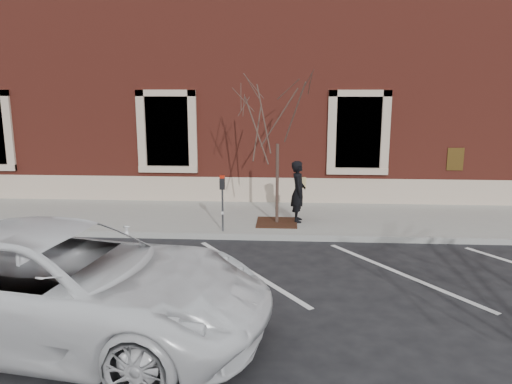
# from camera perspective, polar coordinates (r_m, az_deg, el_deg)

# --- Properties ---
(ground) EXTENTS (120.00, 120.00, 0.00)m
(ground) POSITION_cam_1_polar(r_m,az_deg,el_deg) (12.76, -0.17, -5.40)
(ground) COLOR #28282B
(ground) RESTS_ON ground
(sidewalk_near) EXTENTS (40.00, 3.50, 0.15)m
(sidewalk_near) POSITION_cam_1_polar(r_m,az_deg,el_deg) (14.41, 0.28, -3.03)
(sidewalk_near) COLOR #A3A299
(sidewalk_near) RESTS_ON ground
(curb_near) EXTENTS (40.00, 0.12, 0.15)m
(curb_near) POSITION_cam_1_polar(r_m,az_deg,el_deg) (12.69, -0.18, -5.15)
(curb_near) COLOR #9E9E99
(curb_near) RESTS_ON ground
(parking_stripes) EXTENTS (28.00, 4.40, 0.01)m
(parking_stripes) POSITION_cam_1_polar(r_m,az_deg,el_deg) (10.68, -0.94, -8.94)
(parking_stripes) COLOR silver
(parking_stripes) RESTS_ON ground
(building_civic) EXTENTS (40.00, 8.62, 8.00)m
(building_civic) POSITION_cam_1_polar(r_m,az_deg,el_deg) (19.89, 1.30, 12.57)
(building_civic) COLOR maroon
(building_civic) RESTS_ON ground
(man) EXTENTS (0.41, 0.62, 1.69)m
(man) POSITION_cam_1_polar(r_m,az_deg,el_deg) (13.68, 4.85, 0.06)
(man) COLOR black
(man) RESTS_ON sidewalk_near
(parking_meter) EXTENTS (0.13, 0.10, 1.46)m
(parking_meter) POSITION_cam_1_polar(r_m,az_deg,el_deg) (12.68, -3.87, -0.10)
(parking_meter) COLOR #595B60
(parking_meter) RESTS_ON sidewalk_near
(tree_grate) EXTENTS (1.10, 1.10, 0.03)m
(tree_grate) POSITION_cam_1_polar(r_m,az_deg,el_deg) (13.67, 2.40, -3.50)
(tree_grate) COLOR #3A1A12
(tree_grate) RESTS_ON sidewalk_near
(sapling) EXTENTS (2.37, 2.37, 3.95)m
(sapling) POSITION_cam_1_polar(r_m,az_deg,el_deg) (13.19, 2.50, 8.08)
(sapling) COLOR #46322A
(sapling) RESTS_ON sidewalk_near
(white_truck) EXTENTS (6.74, 3.85, 1.77)m
(white_truck) POSITION_cam_1_polar(r_m,az_deg,el_deg) (8.25, -21.09, -9.75)
(white_truck) COLOR white
(white_truck) RESTS_ON ground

